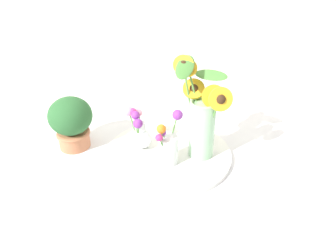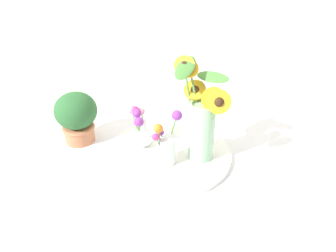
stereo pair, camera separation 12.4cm
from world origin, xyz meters
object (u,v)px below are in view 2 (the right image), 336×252
at_px(mason_jar_sunflowers, 202,120).
at_px(vase_small_center, 166,145).
at_px(serving_tray, 168,154).
at_px(potted_plant, 77,116).
at_px(vase_bulb_right, 141,130).

xyz_separation_m(mason_jar_sunflowers, vase_small_center, (-0.13, -0.04, -0.08)).
distance_m(serving_tray, potted_plant, 0.41).
xyz_separation_m(mason_jar_sunflowers, vase_bulb_right, (-0.23, 0.07, -0.09)).
xyz_separation_m(vase_small_center, vase_bulb_right, (-0.10, 0.11, -0.00)).
distance_m(mason_jar_sunflowers, potted_plant, 0.52).
bearing_deg(serving_tray, vase_small_center, -95.61).
distance_m(vase_small_center, vase_bulb_right, 0.15).
height_order(mason_jar_sunflowers, potted_plant, mason_jar_sunflowers).
distance_m(serving_tray, mason_jar_sunflowers, 0.21).
xyz_separation_m(serving_tray, vase_bulb_right, (-0.11, 0.05, 0.08)).
bearing_deg(mason_jar_sunflowers, potted_plant, 164.98).
height_order(vase_small_center, vase_bulb_right, vase_small_center).
bearing_deg(serving_tray, vase_bulb_right, 153.85).
bearing_deg(potted_plant, serving_tray, -16.75).
height_order(serving_tray, mason_jar_sunflowers, mason_jar_sunflowers).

